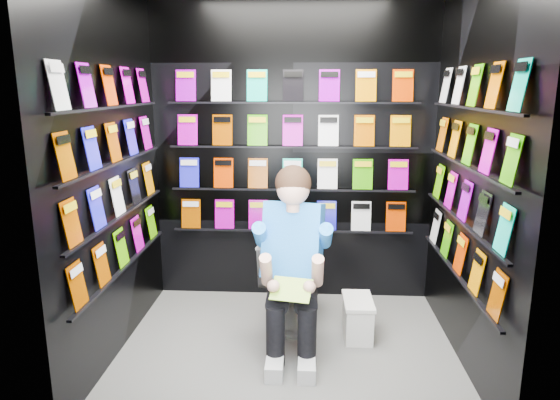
{
  "coord_description": "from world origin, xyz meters",
  "views": [
    {
      "loc": [
        0.13,
        -3.26,
        1.86
      ],
      "look_at": [
        -0.06,
        0.15,
        1.07
      ],
      "focal_mm": 32.0,
      "sensor_mm": 36.0,
      "label": 1
    }
  ],
  "objects": [
    {
      "name": "floor",
      "position": [
        0.0,
        0.0,
        0.0
      ],
      "size": [
        2.4,
        2.4,
        0.0
      ],
      "primitive_type": "plane",
      "color": "slate",
      "rests_on": "ground"
    },
    {
      "name": "wall_back",
      "position": [
        0.0,
        1.0,
        1.3
      ],
      "size": [
        2.4,
        0.04,
        2.6
      ],
      "primitive_type": "cube",
      "color": "black",
      "rests_on": "floor"
    },
    {
      "name": "wall_front",
      "position": [
        0.0,
        -1.0,
        1.3
      ],
      "size": [
        2.4,
        0.04,
        2.6
      ],
      "primitive_type": "cube",
      "color": "black",
      "rests_on": "floor"
    },
    {
      "name": "wall_left",
      "position": [
        -1.2,
        0.0,
        1.3
      ],
      "size": [
        0.04,
        2.0,
        2.6
      ],
      "primitive_type": "cube",
      "color": "black",
      "rests_on": "floor"
    },
    {
      "name": "wall_right",
      "position": [
        1.2,
        0.0,
        1.3
      ],
      "size": [
        0.04,
        2.0,
        2.6
      ],
      "primitive_type": "cube",
      "color": "black",
      "rests_on": "floor"
    },
    {
      "name": "comics_back",
      "position": [
        0.0,
        0.97,
        1.31
      ],
      "size": [
        2.1,
        0.06,
        1.37
      ],
      "primitive_type": null,
      "color": "#CF5E00",
      "rests_on": "wall_back"
    },
    {
      "name": "comics_left",
      "position": [
        -1.17,
        0.0,
        1.31
      ],
      "size": [
        0.06,
        1.7,
        1.37
      ],
      "primitive_type": null,
      "color": "#CF5E00",
      "rests_on": "wall_left"
    },
    {
      "name": "comics_right",
      "position": [
        1.17,
        0.0,
        1.31
      ],
      "size": [
        0.06,
        1.7,
        1.37
      ],
      "primitive_type": null,
      "color": "#CF5E00",
      "rests_on": "wall_right"
    },
    {
      "name": "toilet",
      "position": [
        0.04,
        0.46,
        0.37
      ],
      "size": [
        0.56,
        0.82,
        0.73
      ],
      "primitive_type": "imported",
      "rotation": [
        0.0,
        0.0,
        2.94
      ],
      "color": "white",
      "rests_on": "floor"
    },
    {
      "name": "longbox",
      "position": [
        0.52,
        0.23,
        0.14
      ],
      "size": [
        0.2,
        0.36,
        0.27
      ],
      "primitive_type": "cube",
      "rotation": [
        0.0,
        0.0,
        0.02
      ],
      "color": "silver",
      "rests_on": "floor"
    },
    {
      "name": "longbox_lid",
      "position": [
        0.52,
        0.23,
        0.28
      ],
      "size": [
        0.22,
        0.38,
        0.03
      ],
      "primitive_type": "cube",
      "rotation": [
        0.0,
        0.0,
        0.02
      ],
      "color": "silver",
      "rests_on": "longbox"
    },
    {
      "name": "reader",
      "position": [
        0.04,
        0.08,
        0.79
      ],
      "size": [
        0.69,
        0.89,
        1.47
      ],
      "primitive_type": null,
      "rotation": [
        0.0,
        0.0,
        -0.2
      ],
      "color": "blue",
      "rests_on": "toilet"
    },
    {
      "name": "held_comic",
      "position": [
        0.04,
        -0.27,
        0.58
      ],
      "size": [
        0.29,
        0.2,
        0.11
      ],
      "primitive_type": "cube",
      "rotation": [
        -0.96,
        0.0,
        -0.2
      ],
      "color": "green",
      "rests_on": "reader"
    }
  ]
}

